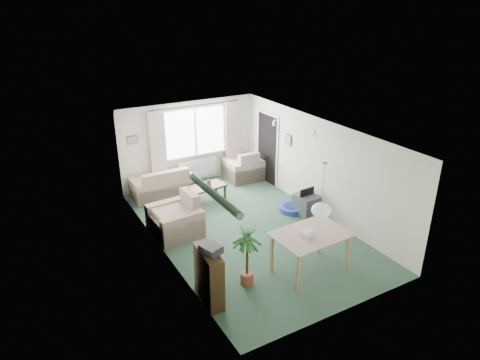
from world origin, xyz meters
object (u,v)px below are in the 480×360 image
houseplant (247,255)px  pet_bed (292,208)px  dining_table (310,253)px  armchair_corner (243,164)px  sofa (162,182)px  armchair_left (174,215)px  bookshelf (209,276)px  tv_cube (306,205)px  coffee_table (207,193)px

houseplant → pet_bed: 3.28m
dining_table → armchair_corner: bearing=75.4°
sofa → armchair_left: armchair_left is taller
bookshelf → pet_bed: bookshelf is taller
bookshelf → tv_cube: (3.54, 1.80, -0.25)m
bookshelf → dining_table: (2.08, -0.18, -0.09)m
sofa → armchair_corner: armchair_corner is taller
pet_bed → houseplant: bearing=-141.0°
coffee_table → armchair_corner: bearing=28.3°
sofa → coffee_table: 1.29m
coffee_table → houseplant: (-0.90, -3.63, 0.41)m
bookshelf → pet_bed: 3.97m
tv_cube → armchair_corner: bearing=90.3°
armchair_left → tv_cube: armchair_left is taller
armchair_corner → bookshelf: 5.64m
sofa → coffee_table: (0.92, -0.88, -0.19)m
sofa → pet_bed: 3.55m
armchair_corner → coffee_table: (-1.59, -0.85, -0.23)m
sofa → dining_table: 4.94m
coffee_table → tv_cube: bearing=-46.6°
armchair_corner → bookshelf: (-3.32, -4.57, 0.05)m
sofa → armchair_corner: 2.51m
bookshelf → houseplant: bearing=9.9°
sofa → armchair_corner: (2.51, -0.02, 0.04)m
coffee_table → dining_table: (0.35, -3.89, 0.20)m
sofa → armchair_left: 2.15m
armchair_left → bookshelf: bookshelf is taller
pet_bed → dining_table: bearing=-118.6°
houseplant → armchair_left: bearing=101.3°
bookshelf → tv_cube: bookshelf is taller
armchair_corner → pet_bed: (0.02, -2.45, -0.38)m
armchair_left → tv_cube: bearing=74.3°
bookshelf → dining_table: bearing=-0.6°
sofa → bookshelf: bookshelf is taller
armchair_left → tv_cube: (3.20, -0.69, -0.22)m
tv_cube → pet_bed: bearing=118.8°
tv_cube → pet_bed: (-0.21, 0.32, -0.19)m
armchair_left → pet_bed: armchair_left is taller
dining_table → houseplant: bearing=168.3°
coffee_table → bookshelf: bookshelf is taller
sofa → tv_cube: 3.91m
coffee_table → pet_bed: coffee_table is taller
sofa → houseplant: (0.01, -4.51, 0.22)m
armchair_left → houseplant: size_ratio=0.85×
bookshelf → pet_bed: bearing=36.8°
armchair_left → coffee_table: size_ratio=1.12×
pet_bed → tv_cube: bearing=-56.8°
sofa → bookshelf: 4.66m
houseplant → dining_table: houseplant is taller
coffee_table → houseplant: 3.77m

